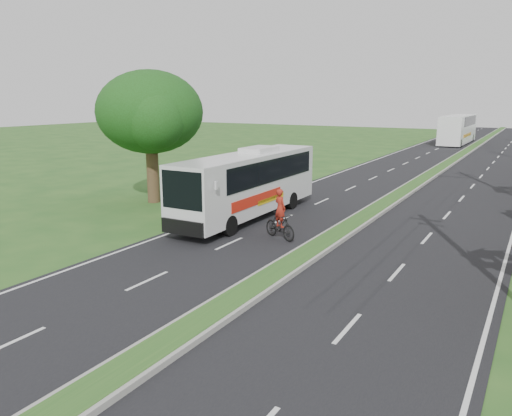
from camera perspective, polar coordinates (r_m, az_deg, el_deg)
The scene contains 8 objects.
ground at distance 15.21m, azimuth -2.29°, elevation -10.73°, with size 180.00×180.00×0.00m, color #24501D.
road_asphalt at distance 33.21m, azimuth 16.46°, elevation 1.62°, with size 14.00×160.00×0.02m, color black.
median_strip at distance 33.19m, azimuth 16.47°, elevation 1.78°, with size 1.20×160.00×0.18m.
lane_edge_left at distance 35.33m, azimuth 5.86°, elevation 2.69°, with size 0.12×160.00×0.01m, color silver.
shade_tree at distance 29.35m, azimuth -12.15°, elevation 10.36°, with size 6.30×6.00×7.54m.
coach_bus_main at distance 25.14m, azimuth -0.78°, elevation 3.20°, with size 2.39×10.87×3.50m.
coach_bus_far at distance 71.51m, azimuth 22.08°, elevation 8.51°, with size 2.94×12.76×3.71m.
motorcyclist at distance 21.45m, azimuth 2.76°, elevation -1.58°, with size 1.97×1.26×2.22m.
Camera 1 is at (7.50, -11.79, 6.01)m, focal length 35.00 mm.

